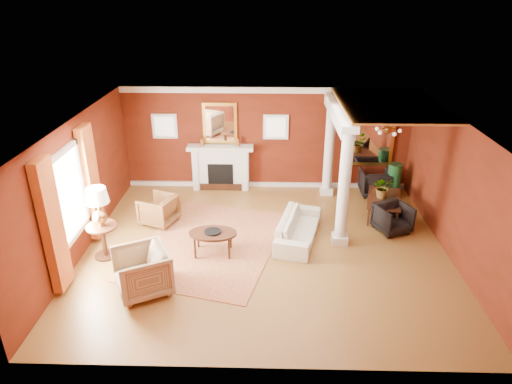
{
  "coord_description": "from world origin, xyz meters",
  "views": [
    {
      "loc": [
        0.03,
        -8.78,
        5.42
      ],
      "look_at": [
        -0.22,
        0.54,
        1.15
      ],
      "focal_mm": 32.0,
      "sensor_mm": 36.0,
      "label": 1
    }
  ],
  "objects_px": {
    "dining_table": "(385,202)",
    "coffee_table": "(213,234)",
    "armchair_stripe": "(142,269)",
    "side_table": "(99,211)",
    "sofa": "(299,224)",
    "armchair_leopard": "(158,208)"
  },
  "relations": [
    {
      "from": "coffee_table",
      "to": "armchair_stripe",
      "type": "bearing_deg",
      "value": -130.52
    },
    {
      "from": "armchair_leopard",
      "to": "armchair_stripe",
      "type": "bearing_deg",
      "value": 28.23
    },
    {
      "from": "sofa",
      "to": "side_table",
      "type": "xyz_separation_m",
      "value": [
        -4.24,
        -0.85,
        0.72
      ]
    },
    {
      "from": "side_table",
      "to": "armchair_stripe",
      "type": "bearing_deg",
      "value": -46.64
    },
    {
      "from": "armchair_leopard",
      "to": "armchair_stripe",
      "type": "xyz_separation_m",
      "value": [
        0.31,
        -2.76,
        0.09
      ]
    },
    {
      "from": "dining_table",
      "to": "coffee_table",
      "type": "bearing_deg",
      "value": 128.22
    },
    {
      "from": "armchair_stripe",
      "to": "side_table",
      "type": "distance_m",
      "value": 1.78
    },
    {
      "from": "sofa",
      "to": "armchair_stripe",
      "type": "height_order",
      "value": "armchair_stripe"
    },
    {
      "from": "sofa",
      "to": "armchair_leopard",
      "type": "height_order",
      "value": "armchair_leopard"
    },
    {
      "from": "sofa",
      "to": "coffee_table",
      "type": "height_order",
      "value": "sofa"
    },
    {
      "from": "coffee_table",
      "to": "dining_table",
      "type": "relative_size",
      "value": 0.73
    },
    {
      "from": "armchair_leopard",
      "to": "armchair_stripe",
      "type": "height_order",
      "value": "armchair_stripe"
    },
    {
      "from": "sofa",
      "to": "armchair_leopard",
      "type": "relative_size",
      "value": 2.49
    },
    {
      "from": "sofa",
      "to": "side_table",
      "type": "bearing_deg",
      "value": 115.01
    },
    {
      "from": "sofa",
      "to": "armchair_stripe",
      "type": "distance_m",
      "value": 3.72
    },
    {
      "from": "armchair_stripe",
      "to": "armchair_leopard",
      "type": "bearing_deg",
      "value": 159.15
    },
    {
      "from": "armchair_leopard",
      "to": "dining_table",
      "type": "height_order",
      "value": "armchair_leopard"
    },
    {
      "from": "sofa",
      "to": "dining_table",
      "type": "xyz_separation_m",
      "value": [
        2.24,
        1.22,
        0.01
      ]
    },
    {
      "from": "side_table",
      "to": "dining_table",
      "type": "xyz_separation_m",
      "value": [
        6.48,
        2.07,
        -0.71
      ]
    },
    {
      "from": "armchair_leopard",
      "to": "sofa",
      "type": "bearing_deg",
      "value": 100.32
    },
    {
      "from": "armchair_stripe",
      "to": "side_table",
      "type": "bearing_deg",
      "value": -163.81
    },
    {
      "from": "armchair_leopard",
      "to": "coffee_table",
      "type": "bearing_deg",
      "value": 69.5
    }
  ]
}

